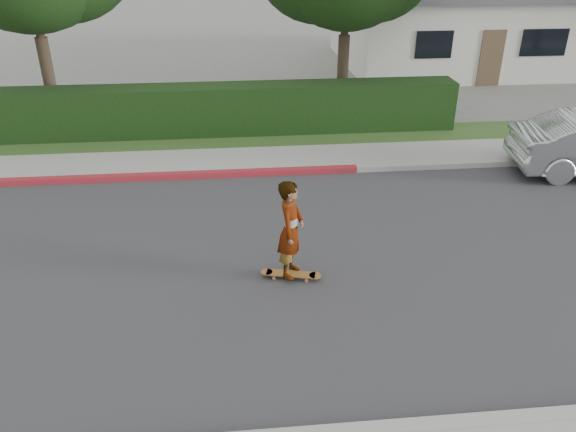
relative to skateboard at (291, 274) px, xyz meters
name	(u,v)px	position (x,y,z in m)	size (l,w,h in m)	color
ground	(348,259)	(1.15, 0.56, -0.09)	(120.00, 120.00, 0.00)	slate
road	(348,258)	(1.15, 0.56, -0.09)	(60.00, 8.00, 0.01)	#2D2D30
curb_near	(412,428)	(1.15, -3.54, -0.02)	(60.00, 0.20, 0.15)	#9E9E99
curb_far	(317,170)	(1.15, 4.66, -0.02)	(60.00, 0.20, 0.15)	#9E9E99
curb_red_section	(116,178)	(-3.85, 4.66, -0.02)	(12.00, 0.21, 0.15)	maroon
sidewalk_far	(313,158)	(1.15, 5.56, -0.03)	(60.00, 1.60, 0.12)	gray
planting_strip	(305,138)	(1.15, 7.16, -0.04)	(60.00, 1.60, 0.10)	#2D4C1E
hedge	(201,111)	(-1.85, 7.76, 0.66)	(15.00, 1.00, 1.50)	black
house	(461,14)	(9.15, 16.56, 2.00)	(10.60, 8.60, 4.30)	beige
skateboard	(291,274)	(0.00, 0.00, 0.00)	(1.10, 0.45, 0.10)	#D86D3B
skateboarder	(291,229)	(0.00, 0.00, 0.91)	(0.65, 0.43, 1.79)	white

